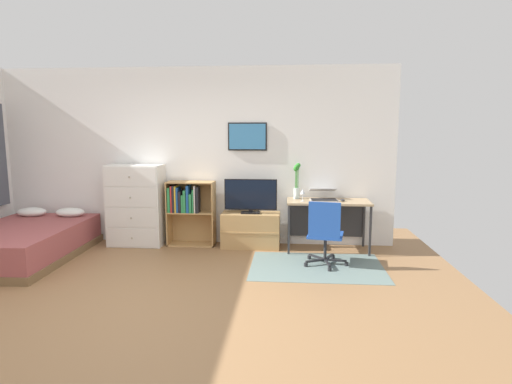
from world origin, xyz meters
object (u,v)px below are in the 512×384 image
Objects in this scene: computer_mouse at (343,200)px; bamboo_vase at (297,180)px; desk at (328,209)px; bed at (23,242)px; wine_glass at (303,192)px; office_chair at (325,232)px; bookshelf at (188,206)px; dresser at (136,205)px; tv_stand at (251,230)px; television at (251,196)px; laptop at (323,195)px.

bamboo_vase is at bearing 163.76° from computer_mouse.
desk is at bearing -9.24° from bamboo_vase.
wine_glass reaches higher than bed.
office_chair is 0.83m from wine_glass.
bookshelf is 1.77m from wine_glass.
bookshelf is (0.78, 0.06, -0.02)m from dresser.
bed is 2.44× the size of office_chair.
desk is 2.24× the size of bamboo_vase.
wine_glass reaches higher than computer_mouse.
bamboo_vase reaches higher than bed.
desk reaches higher than bed.
tv_stand is (1.76, 0.02, -0.36)m from dresser.
tv_stand is 1.11× the size of television.
bed is 4.10m from office_chair.
bookshelf is 0.83× the size of desk.
bed is 4.29m from desk.
bed is 2.42× the size of tv_stand.
computer_mouse is at bearing 5.29° from wine_glass.
bamboo_vase is at bearing 7.60° from television.
dresser is at bearing 176.35° from wine_glass.
bamboo_vase is (0.68, 0.07, 0.76)m from tv_stand.
desk is at bearing 0.18° from dresser.
bed is at bearing -148.32° from dresser.
laptop is 4.27× the size of computer_mouse.
bed is at bearing -165.38° from television.
bookshelf is at bearing 178.59° from desk.
bed is 1.58m from dresser.
wine_glass is (-0.37, -0.17, 0.27)m from desk.
dresser is 2.78× the size of laptop.
computer_mouse is (1.34, -0.12, 0.50)m from tv_stand.
bookshelf reaches higher than wine_glass.
desk is (4.20, 0.82, 0.37)m from bed.
wine_glass is at bearing 7.41° from bed.
television is (-0.00, -0.02, 0.52)m from tv_stand.
laptop is at bearing 9.04° from bed.
office_chair is (2.79, -0.83, -0.16)m from dresser.
laptop is 2.47× the size of wine_glass.
desk is at bearing -6.59° from laptop.
bed is 4.72× the size of laptop.
desk is 0.85m from office_chair.
bookshelf is 1.03m from tv_stand.
wine_glass is at bearing -12.98° from tv_stand.
bookshelf reaches higher than laptop.
desk is 11.44× the size of computer_mouse.
laptop is at bearing 97.62° from office_chair.
bamboo_vase is (0.68, 0.09, 0.24)m from television.
laptop is (4.13, 0.82, 0.58)m from bed.
television reaches higher than bed.
computer_mouse reaches higher than bed.
bed is at bearing -169.01° from desk.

